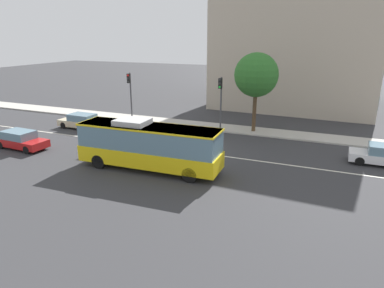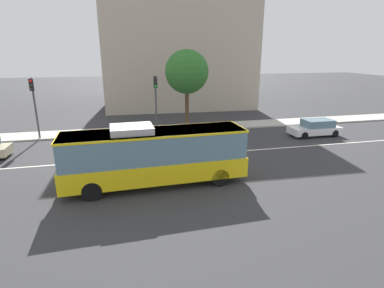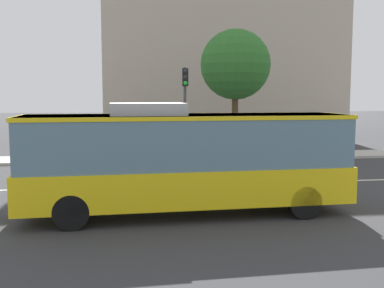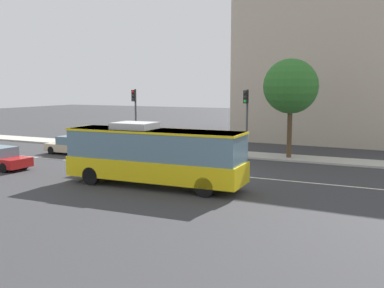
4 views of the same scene
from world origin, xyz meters
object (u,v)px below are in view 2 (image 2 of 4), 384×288
Objects in this scene: traffic_light_mid_block at (34,98)px; street_tree_kerbside_left at (187,72)px; transit_bus at (155,154)px; sedan_white at (316,128)px; traffic_light_near_corner at (156,95)px.

street_tree_kerbside_left is at bearing 88.32° from traffic_light_mid_block.
transit_bus is at bearing 31.57° from traffic_light_mid_block.
sedan_white is at bearing 23.68° from transit_bus.
transit_bus is 11.44m from traffic_light_near_corner.
traffic_light_near_corner is at bearing 80.96° from transit_bus.
sedan_white is 14.53m from traffic_light_near_corner.
sedan_white is 12.66m from street_tree_kerbside_left.
traffic_light_near_corner is (1.39, 11.22, 1.75)m from transit_bus.
traffic_light_mid_block is at bearing -87.39° from traffic_light_near_corner.
transit_bus is 16.76m from sedan_white.
transit_bus reaches higher than sedan_white.
traffic_light_near_corner is at bearing -16.02° from sedan_white.
traffic_light_mid_block is 13.22m from street_tree_kerbside_left.
traffic_light_near_corner is 0.70× the size of street_tree_kerbside_left.
street_tree_kerbside_left is (-10.64, 5.01, 4.69)m from sedan_white.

